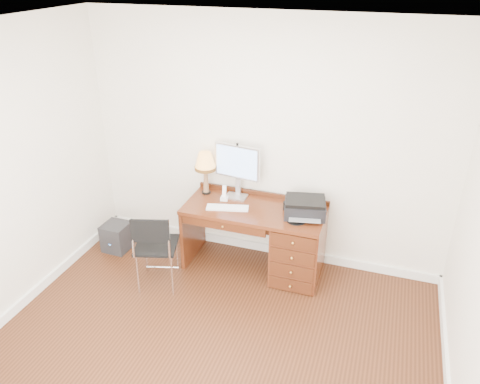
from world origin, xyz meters
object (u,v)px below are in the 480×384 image
(monitor, at_px, (237,165))
(printer, at_px, (305,207))
(desk, at_px, (283,240))
(equipment_box, at_px, (117,237))
(phone, at_px, (224,196))
(leg_lamp, at_px, (205,164))
(chair, at_px, (153,243))

(monitor, height_order, printer, monitor)
(desk, xyz_separation_m, equipment_box, (-1.97, -0.19, -0.25))
(equipment_box, bearing_deg, phone, 13.55)
(printer, distance_m, leg_lamp, 1.19)
(leg_lamp, relative_size, equipment_box, 1.47)
(leg_lamp, relative_size, chair, 0.55)
(phone, distance_m, equipment_box, 1.45)
(monitor, xyz_separation_m, chair, (-0.61, -0.87, -0.59))
(desk, xyz_separation_m, printer, (0.21, 0.03, 0.43))
(monitor, bearing_deg, phone, -119.94)
(printer, bearing_deg, equipment_box, 173.67)
(chair, distance_m, equipment_box, 0.98)
(desk, bearing_deg, monitor, 160.85)
(desk, bearing_deg, printer, 7.03)
(printer, relative_size, chair, 0.53)
(monitor, xyz_separation_m, equipment_box, (-1.38, -0.39, -0.96))
(phone, relative_size, equipment_box, 0.51)
(desk, bearing_deg, leg_lamp, 170.14)
(desk, distance_m, phone, 0.80)
(printer, xyz_separation_m, chair, (-1.41, -0.69, -0.30))
(printer, distance_m, phone, 0.90)
(desk, height_order, leg_lamp, leg_lamp)
(printer, bearing_deg, phone, 165.12)
(chair, xyz_separation_m, equipment_box, (-0.77, 0.48, -0.37))
(chair, bearing_deg, leg_lamp, 56.54)
(phone, bearing_deg, equipment_box, -176.97)
(monitor, distance_m, equipment_box, 1.73)
(desk, height_order, printer, printer)
(desk, height_order, chair, chair)
(desk, distance_m, leg_lamp, 1.18)
(desk, relative_size, chair, 1.69)
(desk, relative_size, phone, 8.77)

